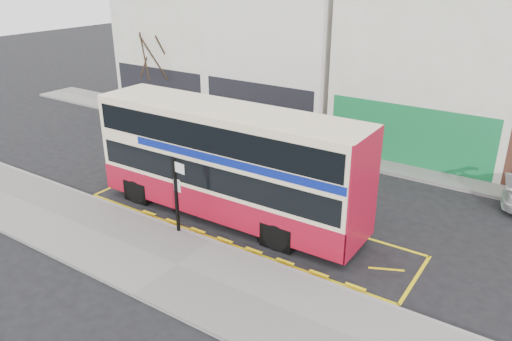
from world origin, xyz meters
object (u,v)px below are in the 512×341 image
Objects in this scene: car_grey at (293,145)px; street_tree_left at (156,44)px; double_decker_bus at (228,162)px; car_silver at (151,120)px; bus_stop_post at (177,189)px; street_tree_right at (495,102)px.

car_grey is 0.59× the size of street_tree_left.
double_decker_bus is 3.15× the size of car_silver.
bus_stop_post is 9.61m from car_grey.
car_silver is at bearing 145.30° from bus_stop_post.
street_tree_left reaches higher than double_decker_bus.
street_tree_left reaches higher than bus_stop_post.
double_decker_bus reaches higher than car_grey.
street_tree_right reaches higher than double_decker_bus.
street_tree_right is (8.44, 12.55, 1.75)m from bus_stop_post.
car_grey is (-0.47, 9.51, -1.25)m from bus_stop_post.
double_decker_bus reaches higher than bus_stop_post.
street_tree_left reaches higher than street_tree_right.
bus_stop_post is 0.55× the size of street_tree_right.
car_silver is 9.81m from car_grey.
car_grey is at bearing -10.38° from street_tree_left.
double_decker_bus is 2.12× the size of street_tree_right.
street_tree_right reaches higher than car_grey.
street_tree_left reaches higher than car_grey.
bus_stop_post is 0.81× the size of car_silver.
car_silver is at bearing -168.86° from street_tree_right.
street_tree_left is at bearing 25.86° from car_silver.
street_tree_right is (20.57, 0.90, -1.06)m from street_tree_left.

